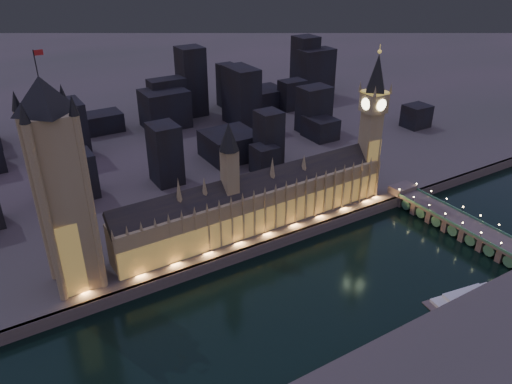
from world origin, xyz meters
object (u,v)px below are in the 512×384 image
westminster_bridge (453,222)px  palace_of_westminster (256,202)px  victoria_tower (59,180)px  elizabeth_tower (373,114)px  river_boat (464,296)px

westminster_bridge → palace_of_westminster: bearing=152.0°
palace_of_westminster → victoria_tower: size_ratio=1.54×
westminster_bridge → victoria_tower: bearing=164.9°
elizabeth_tower → westminster_bridge: (23.75, -65.37, -64.40)m
palace_of_westminster → river_boat: (66.99, -119.75, -24.81)m
palace_of_westminster → westminster_bridge: palace_of_westminster is taller
palace_of_westminster → river_boat: bearing=-60.8°
victoria_tower → westminster_bridge: victoria_tower is taller
victoria_tower → river_boat: size_ratio=2.56×
river_boat → palace_of_westminster: bearing=119.2°
victoria_tower → elizabeth_tower: (218.00, -0.00, -2.95)m
elizabeth_tower → westminster_bridge: elizabeth_tower is taller
victoria_tower → westminster_bridge: size_ratio=1.16×
victoria_tower → elizabeth_tower: victoria_tower is taller
victoria_tower → westminster_bridge: 259.33m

